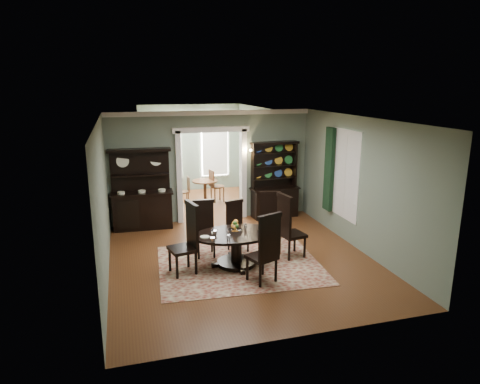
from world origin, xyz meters
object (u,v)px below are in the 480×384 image
object	(u,v)px
dining_table	(236,243)
sideboard	(142,201)
welsh_dresser	(274,190)
parlor_table	(205,188)

from	to	relation	value
dining_table	sideboard	bearing A→B (deg)	119.30
sideboard	welsh_dresser	bearing A→B (deg)	2.63
sideboard	welsh_dresser	size ratio (longest dim) A/B	0.98
sideboard	dining_table	bearing A→B (deg)	-57.49
welsh_dresser	sideboard	bearing A→B (deg)	177.05
sideboard	parlor_table	xyz separation A→B (m)	(2.03, 1.88, -0.25)
sideboard	welsh_dresser	distance (m)	3.66
parlor_table	sideboard	bearing A→B (deg)	-137.20
welsh_dresser	dining_table	bearing A→B (deg)	-125.96
dining_table	welsh_dresser	bearing A→B (deg)	56.42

